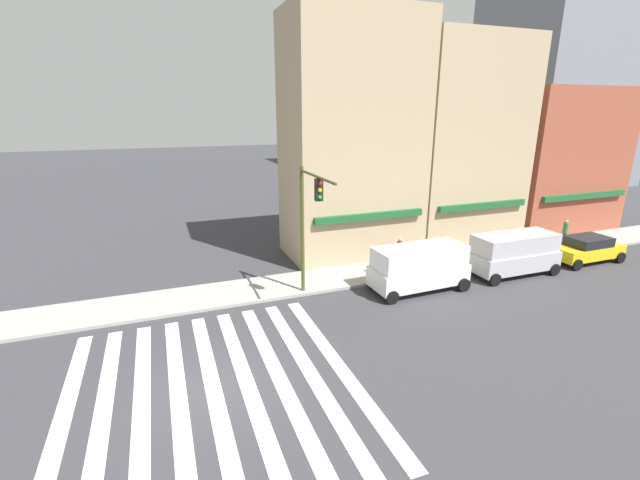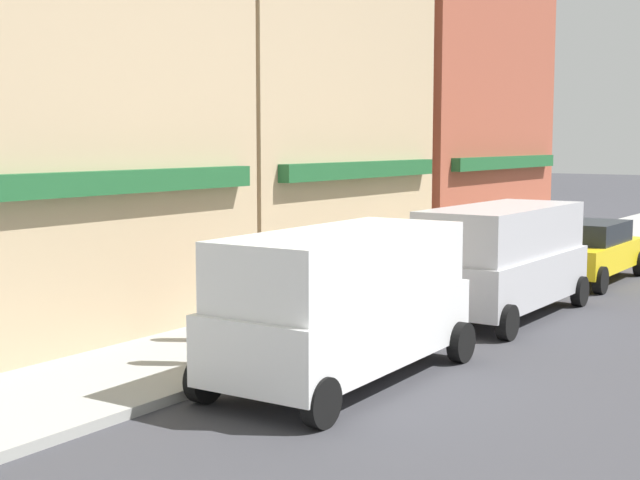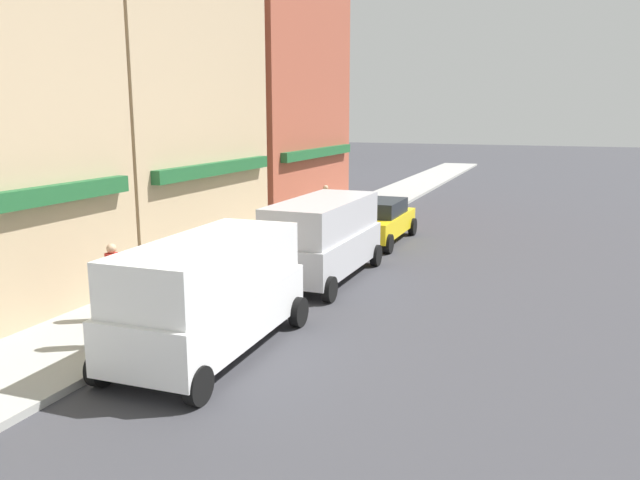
% 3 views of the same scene
% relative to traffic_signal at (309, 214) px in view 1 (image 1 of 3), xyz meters
% --- Properties ---
extents(ground_plane, '(200.00, 200.00, 0.00)m').
position_rel_traffic_signal_xyz_m(ground_plane, '(-5.29, -5.48, -4.32)').
color(ground_plane, '#38383D').
extents(sidewalk_left, '(120.00, 3.00, 0.15)m').
position_rel_traffic_signal_xyz_m(sidewalk_left, '(-5.29, 2.02, -4.25)').
color(sidewalk_left, '#9E9E99').
rests_on(sidewalk_left, ground_plane).
extents(crosswalk_stripes, '(9.41, 10.80, 0.01)m').
position_rel_traffic_signal_xyz_m(crosswalk_stripes, '(-5.29, -5.48, -4.32)').
color(crosswalk_stripes, silver).
rests_on(crosswalk_stripes, ground_plane).
extents(storefront_row, '(25.77, 5.30, 14.35)m').
position_rel_traffic_signal_xyz_m(storefront_row, '(12.83, 6.01, 2.11)').
color(storefront_row, tan).
rests_on(storefront_row, ground_plane).
extents(traffic_signal, '(0.32, 4.19, 6.40)m').
position_rel_traffic_signal_xyz_m(traffic_signal, '(0.00, 0.00, 0.00)').
color(traffic_signal, '#474C1E').
rests_on(traffic_signal, ground_plane).
extents(van_white, '(5.05, 2.22, 2.34)m').
position_rel_traffic_signal_xyz_m(van_white, '(5.65, -0.78, -3.04)').
color(van_white, white).
rests_on(van_white, ground_plane).
extents(van_silver, '(5.01, 2.22, 2.34)m').
position_rel_traffic_signal_xyz_m(van_silver, '(11.83, -0.78, -3.04)').
color(van_silver, '#B7B7BC').
rests_on(van_silver, ground_plane).
extents(sedan_yellow, '(4.40, 2.02, 1.59)m').
position_rel_traffic_signal_xyz_m(sedan_yellow, '(17.57, -0.78, -3.48)').
color(sedan_yellow, yellow).
rests_on(sedan_yellow, ground_plane).
extents(pedestrian_blue_shirt, '(0.32, 0.32, 1.77)m').
position_rel_traffic_signal_xyz_m(pedestrian_blue_shirt, '(4.82, 1.19, -3.25)').
color(pedestrian_blue_shirt, '#23232D').
rests_on(pedestrian_blue_shirt, sidewalk_left).
extents(pedestrian_red_jacket, '(0.32, 0.32, 1.77)m').
position_rel_traffic_signal_xyz_m(pedestrian_red_jacket, '(6.24, 2.10, -3.25)').
color(pedestrian_red_jacket, '#23232D').
rests_on(pedestrian_red_jacket, sidewalk_left).
extents(pedestrian_green_top, '(0.32, 0.32, 1.77)m').
position_rel_traffic_signal_xyz_m(pedestrian_green_top, '(18.72, 1.78, -3.25)').
color(pedestrian_green_top, '#23232D').
rests_on(pedestrian_green_top, sidewalk_left).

